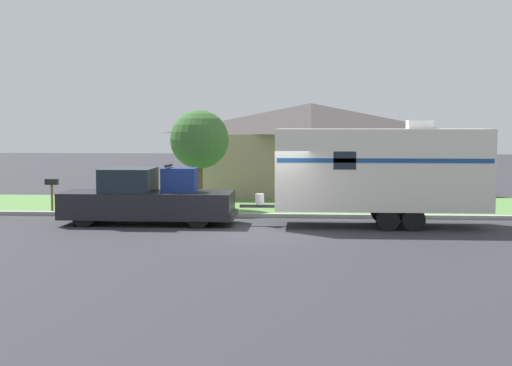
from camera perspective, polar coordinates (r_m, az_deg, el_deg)
The scene contains 8 objects.
ground_plane at distance 21.89m, azimuth 0.99°, elevation -4.04°, with size 120.00×120.00×0.00m, color #2D2D33.
curb_strip at distance 25.58m, azimuth 1.44°, elevation -2.61°, with size 80.00×0.30×0.14m.
lawn_strip at distance 29.21m, azimuth 1.77°, elevation -1.81°, with size 80.00×7.00×0.03m.
house_across_street at distance 34.60m, azimuth 4.40°, elevation 2.91°, with size 10.41×7.26×4.36m.
pickup_truck at distance 24.07m, azimuth -8.77°, elevation -1.30°, with size 5.80×1.93×2.00m.
travel_trailer at distance 23.51m, azimuth 9.96°, elevation 1.09°, with size 8.01×2.25×3.46m.
mailbox at distance 27.99m, azimuth -16.03°, elevation -0.28°, with size 0.48×0.20×1.28m.
tree_in_yard at distance 27.83m, azimuth -4.55°, elevation 3.47°, with size 2.29×2.29×3.90m.
Camera 1 is at (1.16, -21.60, 3.32)m, focal length 50.00 mm.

